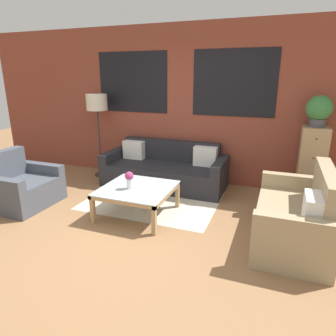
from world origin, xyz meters
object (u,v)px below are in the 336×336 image
Objects in this scene: armchair_corner at (23,187)px; coffee_table at (137,191)px; couch_dark at (165,171)px; flower_vase at (129,179)px; potted_plant at (319,110)px; drawer_cabinet at (311,164)px; settee_vintage at (296,218)px; floor_lamp at (97,105)px.

coffee_table is at bearing 9.30° from armchair_corner.
flower_vase is at bearing -90.16° from couch_dark.
armchair_corner reaches higher than coffee_table.
potted_plant reaches higher than coffee_table.
drawer_cabinet is 2.53× the size of potted_plant.
couch_dark is at bearing -175.16° from potted_plant.
armchair_corner is (-3.90, -0.30, -0.03)m from settee_vintage.
settee_vintage is 1.30× the size of drawer_cabinet.
coffee_table is at bearing -179.94° from settee_vintage.
couch_dark is 1.29m from coffee_table.
settee_vintage is at bearing -98.74° from drawer_cabinet.
floor_lamp is (-1.49, 1.37, 1.03)m from coffee_table.
couch_dark is 2.35m from armchair_corner.
floor_lamp is at bearing 137.32° from coffee_table.
floor_lamp is at bearing 79.03° from armchair_corner.
couch_dark is 1.80m from floor_lamp.
settee_vintage is 6.22× the size of flower_vase.
coffee_table is at bearing 43.55° from flower_vase.
couch_dark is at bearing 89.84° from flower_vase.
potted_plant is at bearing 23.36° from armchair_corner.
drawer_cabinet is (2.39, 0.20, 0.31)m from couch_dark.
potted_plant is at bearing 90.00° from drawer_cabinet.
flower_vase is at bearing -146.89° from drawer_cabinet.
armchair_corner reaches higher than couch_dark.
couch_dark is 2.66m from potted_plant.
couch_dark is 2.33× the size of armchair_corner.
floor_lamp reaches higher than drawer_cabinet.
armchair_corner is at bearing -137.74° from couch_dark.
potted_plant is (0.23, 1.48, 1.12)m from settee_vintage.
armchair_corner is 0.79× the size of drawer_cabinet.
potted_plant is 1.90× the size of flower_vase.
coffee_table is 0.82× the size of drawer_cabinet.
flower_vase is (-2.16, -0.08, 0.25)m from settee_vintage.
drawer_cabinet is at bearing 1.68° from floor_lamp.
settee_vintage is at bearing 4.39° from armchair_corner.
settee_vintage reaches higher than coffee_table.
coffee_table is (0.07, -1.28, 0.08)m from couch_dark.
couch_dark is 4.65× the size of potted_plant.
settee_vintage is 2.18m from flower_vase.
settee_vintage is (2.16, -1.28, 0.03)m from couch_dark.
settee_vintage reaches higher than couch_dark.
potted_plant is at bearing 32.70° from coffee_table.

